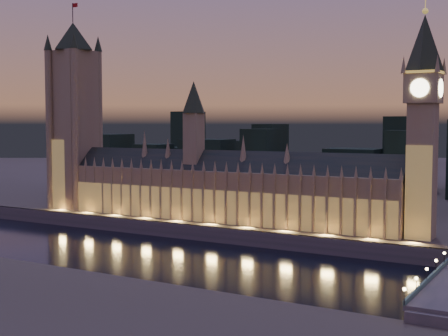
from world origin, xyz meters
The scene contains 7 objects.
ground_plane centered at (0.00, 0.00, 0.00)m, with size 2000.00×2000.00×0.00m, color black.
north_bank centered at (0.00, 520.00, 4.00)m, with size 2000.00×960.00×8.00m, color #42382B.
embankment_wall centered at (0.00, 41.00, 4.00)m, with size 2000.00×2.50×8.00m, color #424441.
palace_of_westminster centered at (0.14, 61.74, 26.37)m, with size 202.00×22.06×78.00m.
victoria_tower centered at (-110.00, 61.93, 72.74)m, with size 31.68×31.68×130.13m.
elizabeth_tower centered at (108.00, 61.92, 69.68)m, with size 18.00×18.00×110.56m.
city_backdrop centered at (32.73, 244.05, 30.45)m, with size 463.61×215.63×66.66m.
Camera 1 is at (174.11, -235.56, 61.51)m, focal length 50.00 mm.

